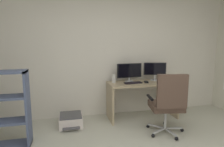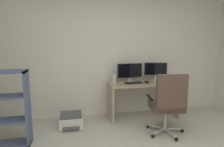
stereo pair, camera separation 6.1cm
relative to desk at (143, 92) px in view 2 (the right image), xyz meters
name	(u,v)px [view 2 (the right image)]	position (x,y,z in m)	size (l,w,h in m)	color
wall_back	(107,49)	(-0.65, 0.39, 0.85)	(5.24, 0.10, 2.75)	silver
desk	(143,92)	(0.00, 0.00, 0.00)	(1.36, 0.57, 0.72)	tan
monitor_main	(130,71)	(-0.23, 0.13, 0.41)	(0.52, 0.18, 0.37)	#B2B5B7
monitor_secondary	(156,70)	(0.32, 0.13, 0.42)	(0.46, 0.18, 0.37)	#B2B5B7
keyboard	(133,83)	(-0.22, -0.06, 0.21)	(0.34, 0.13, 0.02)	black
computer_mouse	(147,82)	(0.05, -0.07, 0.21)	(0.06, 0.10, 0.03)	black
desktop_speaker	(114,78)	(-0.57, 0.08, 0.28)	(0.07, 0.07, 0.17)	silver
office_chair	(168,102)	(0.11, -0.82, 0.03)	(0.64, 0.62, 1.03)	#B7BABC
printer	(71,120)	(-1.41, -0.08, -0.43)	(0.41, 0.52, 0.21)	silver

